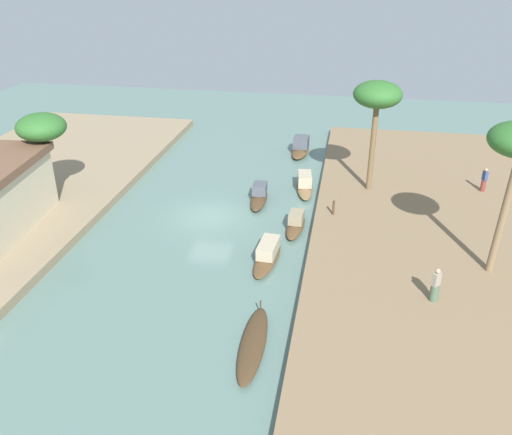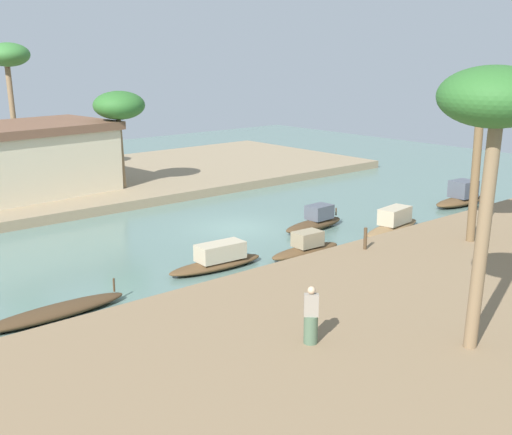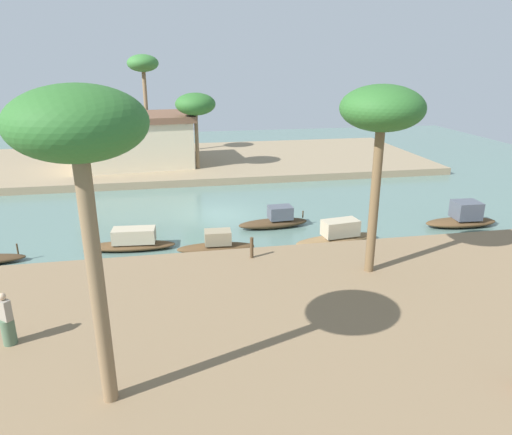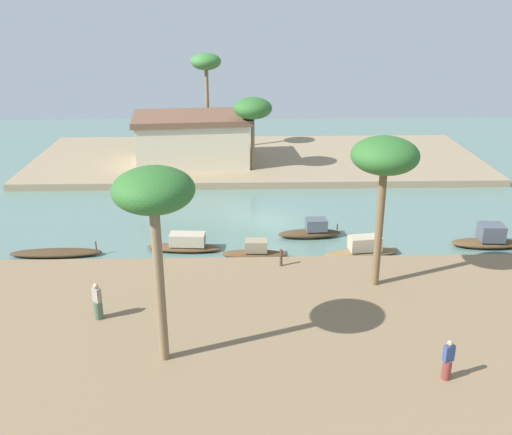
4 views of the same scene
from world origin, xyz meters
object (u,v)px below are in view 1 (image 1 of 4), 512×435
Objects in this scene: sampan_open_hull at (305,184)px; person_by_mooring at (484,181)px; sampan_near_left_bank at (253,344)px; person_on_near_bank at (435,288)px; sampan_with_red_awning at (268,254)px; sampan_downstream_large at (259,196)px; sampan_foreground at (301,148)px; mooring_post at (334,208)px; palm_tree_left_far at (378,97)px; palm_tree_right_short at (41,128)px; sampan_upstream_small at (296,223)px.

person_by_mooring reaches higher than sampan_open_hull.
sampan_near_left_bank is 3.04× the size of person_on_near_bank.
sampan_with_red_awning is at bearing 166.42° from sampan_open_hull.
sampan_downstream_large is 0.96× the size of sampan_foreground.
person_by_mooring reaches higher than mooring_post.
sampan_downstream_large is at bearing 7.24° from sampan_near_left_bank.
sampan_with_red_awning is at bearing 2.53° from sampan_near_left_bank.
sampan_foreground is (16.63, 0.05, 0.09)m from sampan_with_red_awning.
sampan_downstream_large is at bearing 107.51° from palm_tree_left_far.
palm_tree_left_far is at bearing -74.73° from palm_tree_right_short.
palm_tree_left_far is at bearing 54.67° from person_on_near_bank.
mooring_post is (-5.16, 9.25, -0.25)m from person_by_mooring.
sampan_open_hull is at bearing -69.82° from palm_tree_right_short.
sampan_foreground is at bearing 4.40° from sampan_with_red_awning.
person_on_near_bank is (-2.91, -7.87, 0.78)m from sampan_with_red_awning.
palm_tree_left_far reaches higher than person_on_near_bank.
person_by_mooring is (-6.48, -12.38, 0.72)m from sampan_foreground.
palm_tree_right_short is at bearing 51.63° from sampan_near_left_bank.
palm_tree_left_far reaches higher than sampan_near_left_bank.
palm_tree_left_far is at bearing -25.90° from mooring_post.
sampan_upstream_small is (-3.32, -2.72, -0.03)m from sampan_downstream_large.
mooring_post is at bearing -56.04° from sampan_upstream_small.
sampan_open_hull is 4.82× the size of mooring_post.
palm_tree_right_short is at bearing 91.78° from sampan_upstream_small.
person_on_near_bank is (3.94, -7.37, 0.98)m from sampan_near_left_bank.
person_on_near_bank is at bearing -131.56° from sampan_upstream_small.
palm_tree_right_short is at bearing 102.36° from sampan_open_hull.
sampan_with_red_awning is 15.35m from palm_tree_right_short.
sampan_downstream_large is 0.87× the size of sampan_open_hull.
sampan_downstream_large is 9.40m from palm_tree_left_far.
palm_tree_right_short reaches higher than sampan_upstream_small.
palm_tree_left_far is (2.15, -6.81, 6.11)m from sampan_downstream_large.
palm_tree_left_far is 1.28× the size of palm_tree_right_short.
sampan_downstream_large is at bearing 83.21° from person_by_mooring.
sampan_downstream_large is 2.37× the size of person_by_mooring.
person_on_near_bank is 0.23× the size of palm_tree_left_far.
sampan_upstream_small reaches higher than sampan_near_left_bank.
sampan_upstream_small is at bearing 87.69° from person_on_near_bank.
sampan_with_red_awning is 0.59× the size of palm_tree_left_far.
mooring_post reaches higher than sampan_with_red_awning.
sampan_downstream_large is 13.84m from person_on_near_bank.
sampan_with_red_awning is 2.56× the size of person_on_near_bank.
person_by_mooring is 1.77× the size of mooring_post.
sampan_downstream_large is 9.69m from sampan_foreground.
sampan_downstream_large reaches higher than sampan_with_red_awning.
palm_tree_right_short is (10.83, 14.56, 4.92)m from sampan_near_left_bank.
sampan_with_red_awning is at bearing -169.47° from sampan_downstream_large.
sampan_open_hull is at bearing 74.10° from person_by_mooring.
person_by_mooring is at bearing -46.30° from sampan_with_red_awning.
sampan_foreground reaches higher than sampan_upstream_small.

